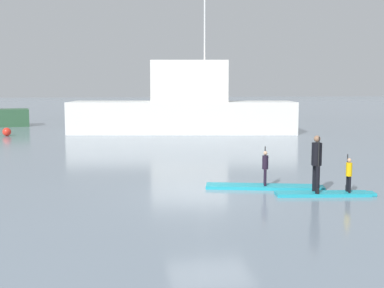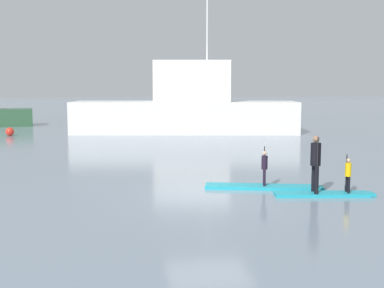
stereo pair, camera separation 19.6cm
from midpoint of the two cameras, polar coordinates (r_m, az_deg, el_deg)
The scene contains 8 objects.
ground_plane at distance 15.25m, azimuth 2.30°, elevation -5.85°, with size 240.00×240.00×0.00m, color gray.
paddleboard_near at distance 16.46m, azimuth 8.42°, elevation -4.81°, with size 3.80×1.62×0.10m.
paddler_child_solo at distance 16.35m, azimuth 8.51°, elevation -2.49°, with size 0.24×0.38×1.24m.
paddleboard_far at distance 15.76m, azimuth 15.02°, elevation -5.48°, with size 3.03×1.02×0.10m.
paddler_adult at distance 15.50m, azimuth 14.12°, elevation -1.77°, with size 0.35×0.53×1.72m.
paddler_child_front at distance 15.86m, azimuth 17.52°, elevation -3.19°, with size 0.21×0.37×1.13m.
fishing_boat_white_large at distance 35.01m, azimuth -0.47°, elevation 4.04°, with size 15.76×6.39×14.25m.
mooring_buoy_near at distance 34.94m, azimuth -19.72°, elevation 1.32°, with size 0.54×0.54×0.54m, color red.
Camera 2 is at (-2.94, -14.59, 3.32)m, focal length 47.28 mm.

